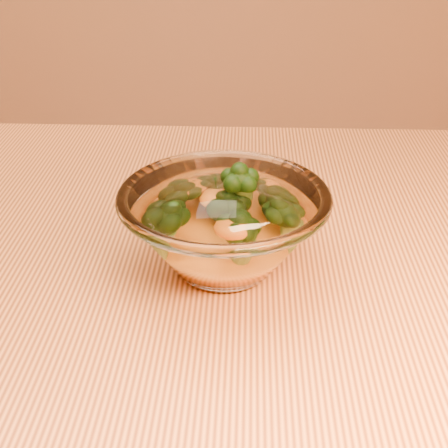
# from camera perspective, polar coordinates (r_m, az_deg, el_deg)

# --- Properties ---
(table) EXTENTS (1.20, 0.80, 0.75)m
(table) POSITION_cam_1_polar(r_m,az_deg,el_deg) (0.60, -0.25, -14.53)
(table) COLOR #E28C44
(table) RESTS_ON ground
(glass_bowl) EXTENTS (0.18, 0.18, 0.08)m
(glass_bowl) POSITION_cam_1_polar(r_m,az_deg,el_deg) (0.55, 0.00, -0.36)
(glass_bowl) COLOR white
(glass_bowl) RESTS_ON table
(cheese_sauce) EXTENTS (0.11, 0.11, 0.03)m
(cheese_sauce) POSITION_cam_1_polar(r_m,az_deg,el_deg) (0.56, 0.00, -1.89)
(cheese_sauce) COLOR orange
(cheese_sauce) RESTS_ON glass_bowl
(broccoli_heap) EXTENTS (0.13, 0.11, 0.07)m
(broccoli_heap) POSITION_cam_1_polar(r_m,az_deg,el_deg) (0.55, 0.03, 0.99)
(broccoli_heap) COLOR black
(broccoli_heap) RESTS_ON cheese_sauce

